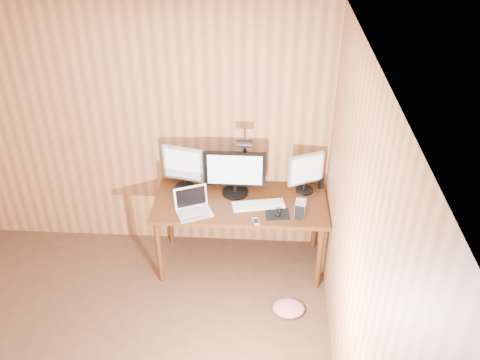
# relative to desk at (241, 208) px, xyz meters

# --- Properties ---
(room_shell) EXTENTS (4.00, 4.00, 4.00)m
(room_shell) POSITION_rel_desk_xyz_m (-0.93, -1.70, 0.62)
(room_shell) COLOR #4B2E1C
(room_shell) RESTS_ON ground
(desk) EXTENTS (1.60, 0.70, 0.75)m
(desk) POSITION_rel_desk_xyz_m (0.00, 0.00, 0.00)
(desk) COLOR #45220E
(desk) RESTS_ON floor
(monitor_center) EXTENTS (0.57, 0.25, 0.45)m
(monitor_center) POSITION_rel_desk_xyz_m (-0.06, 0.06, 0.35)
(monitor_center) COLOR black
(monitor_center) RESTS_ON desk
(monitor_left) EXTENTS (0.39, 0.18, 0.44)m
(monitor_left) POSITION_rel_desk_xyz_m (-0.55, 0.13, 0.36)
(monitor_left) COLOR black
(monitor_left) RESTS_ON desk
(monitor_right) EXTENTS (0.33, 0.18, 0.40)m
(monitor_right) POSITION_rel_desk_xyz_m (0.60, 0.14, 0.34)
(monitor_right) COLOR black
(monitor_right) RESTS_ON desk
(laptop) EXTENTS (0.37, 0.34, 0.22)m
(laptop) POSITION_rel_desk_xyz_m (-0.42, -0.24, 0.18)
(laptop) COLOR silver
(laptop) RESTS_ON desk
(keyboard) EXTENTS (0.50, 0.23, 0.02)m
(keyboard) POSITION_rel_desk_xyz_m (0.17, -0.13, 0.13)
(keyboard) COLOR silver
(keyboard) RESTS_ON desk
(mousepad) EXTENTS (0.23, 0.20, 0.00)m
(mousepad) POSITION_rel_desk_xyz_m (0.34, -0.25, 0.12)
(mousepad) COLOR black
(mousepad) RESTS_ON desk
(mouse) EXTENTS (0.10, 0.12, 0.04)m
(mouse) POSITION_rel_desk_xyz_m (0.34, -0.25, 0.14)
(mouse) COLOR black
(mouse) RESTS_ON mousepad
(hard_drive) EXTENTS (0.11, 0.14, 0.14)m
(hard_drive) POSITION_rel_desk_xyz_m (0.54, -0.25, 0.19)
(hard_drive) COLOR silver
(hard_drive) RESTS_ON desk
(phone) EXTENTS (0.07, 0.11, 0.01)m
(phone) POSITION_rel_desk_xyz_m (0.16, -0.37, 0.13)
(phone) COLOR silver
(phone) RESTS_ON desk
(speaker) EXTENTS (0.05, 0.05, 0.11)m
(speaker) POSITION_rel_desk_xyz_m (0.76, 0.20, 0.18)
(speaker) COLOR black
(speaker) RESTS_ON desk
(desk_lamp) EXTENTS (0.14, 0.21, 0.63)m
(desk_lamp) POSITION_rel_desk_xyz_m (0.03, 0.09, 0.51)
(desk_lamp) COLOR black
(desk_lamp) RESTS_ON desk
(fabric_pile) EXTENTS (0.35, 0.32, 0.09)m
(fabric_pile) POSITION_rel_desk_xyz_m (0.47, -0.70, -0.58)
(fabric_pile) COLOR #C7606C
(fabric_pile) RESTS_ON floor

